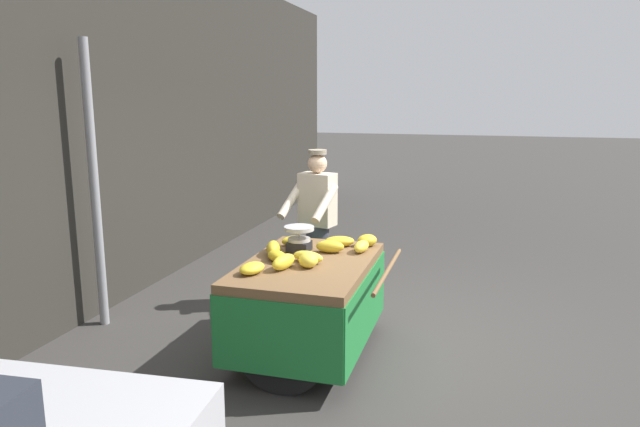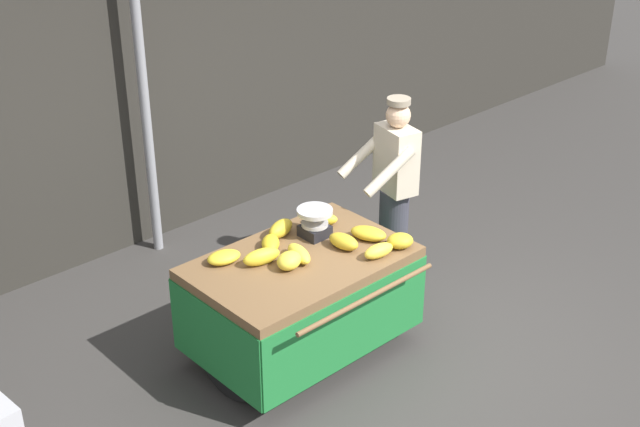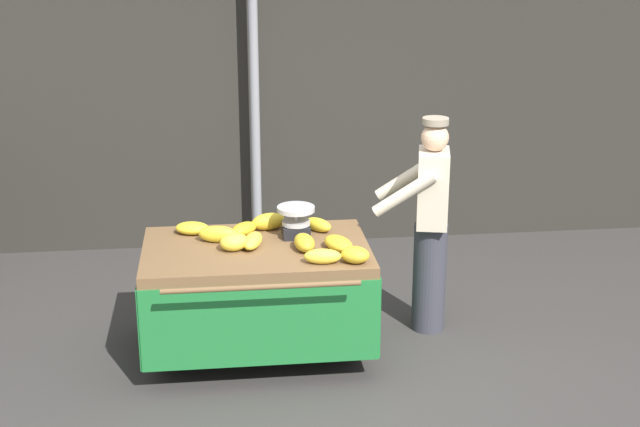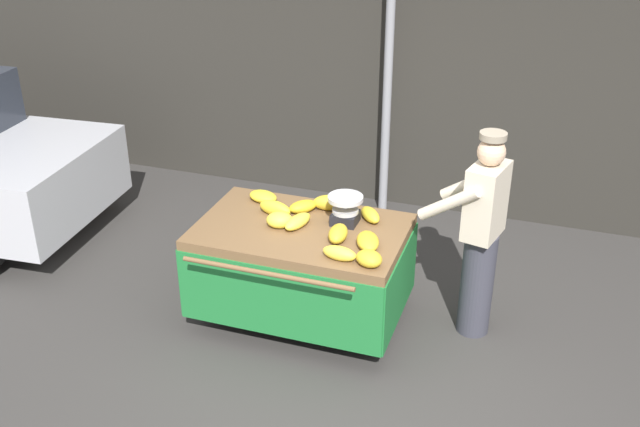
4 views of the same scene
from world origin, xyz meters
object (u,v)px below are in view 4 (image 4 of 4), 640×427
object	(u,v)px
banana_bunch_10	(329,203)
street_pole	(388,83)
banana_bunch_0	(263,196)
weighing_scale	(345,210)
banana_bunch_5	(339,253)
banana_bunch_9	(303,206)
vendor_person	(480,235)
banana_bunch_6	(298,221)
banana_cart	(301,253)
banana_bunch_8	(338,234)
banana_bunch_7	(367,241)
banana_bunch_4	(369,258)
banana_bunch_3	(279,220)
banana_bunch_2	(275,208)
banana_bunch_1	(370,215)

from	to	relation	value
banana_bunch_10	street_pole	bearing A→B (deg)	90.04
banana_bunch_0	banana_bunch_10	world-z (taller)	banana_bunch_10
weighing_scale	banana_bunch_5	distance (m)	0.58
banana_bunch_9	banana_bunch_10	world-z (taller)	banana_bunch_10
vendor_person	banana_bunch_6	bearing A→B (deg)	-166.74
street_pole	banana_bunch_5	bearing A→B (deg)	-82.86
street_pole	banana_cart	size ratio (longest dim) A/B	1.70
street_pole	banana_bunch_0	size ratio (longest dim) A/B	11.04
weighing_scale	banana_bunch_8	xyz separation A→B (m)	(0.03, -0.29, -0.06)
banana_bunch_7	banana_bunch_9	world-z (taller)	same
banana_bunch_9	banana_bunch_10	distance (m)	0.22
banana_bunch_7	banana_bunch_4	bearing A→B (deg)	-71.45
banana_bunch_0	banana_bunch_5	bearing A→B (deg)	-38.48
banana_bunch_3	banana_bunch_6	size ratio (longest dim) A/B	0.71
banana_bunch_2	banana_bunch_3	distance (m)	0.21
banana_bunch_0	banana_bunch_8	xyz separation A→B (m)	(0.80, -0.44, 0.01)
weighing_scale	banana_bunch_7	world-z (taller)	weighing_scale
street_pole	banana_bunch_4	distance (m)	2.71
banana_bunch_5	vendor_person	world-z (taller)	vendor_person
street_pole	banana_bunch_0	world-z (taller)	street_pole
banana_bunch_2	vendor_person	size ratio (longest dim) A/B	0.17
street_pole	banana_bunch_9	distance (m)	2.03
weighing_scale	banana_bunch_6	xyz separation A→B (m)	(-0.33, -0.19, -0.07)
banana_bunch_2	banana_bunch_7	bearing A→B (deg)	-17.25
banana_bunch_1	banana_bunch_7	size ratio (longest dim) A/B	0.87
banana_bunch_4	weighing_scale	bearing A→B (deg)	121.90
street_pole	banana_bunch_8	distance (m)	2.38
banana_bunch_0	banana_bunch_9	distance (m)	0.39
weighing_scale	banana_bunch_3	size ratio (longest dim) A/B	1.35
banana_cart	banana_bunch_8	xyz separation A→B (m)	(0.34, -0.11, 0.29)
banana_bunch_1	banana_bunch_10	bearing A→B (deg)	168.72
weighing_scale	banana_bunch_2	bearing A→B (deg)	-174.80
banana_cart	banana_bunch_7	xyz separation A→B (m)	(0.58, -0.13, 0.28)
banana_bunch_2	banana_bunch_6	distance (m)	0.28
street_pole	banana_bunch_0	bearing A→B (deg)	-106.95
banana_bunch_2	banana_bunch_4	xyz separation A→B (m)	(0.93, -0.52, -0.01)
banana_bunch_0	banana_bunch_9	xyz separation A→B (m)	(0.38, -0.08, 0.00)
vendor_person	banana_bunch_0	bearing A→B (deg)	179.50
banana_bunch_8	banana_bunch_10	world-z (taller)	banana_bunch_10
banana_bunch_6	vendor_person	xyz separation A→B (m)	(1.38, 0.32, -0.05)
banana_cart	banana_bunch_5	world-z (taller)	banana_bunch_5
weighing_scale	banana_bunch_7	size ratio (longest dim) A/B	0.97
banana_bunch_2	banana_bunch_8	size ratio (longest dim) A/B	1.12
banana_bunch_2	banana_bunch_4	distance (m)	1.07
banana_bunch_10	banana_bunch_3	bearing A→B (deg)	-123.27
banana_bunch_4	banana_bunch_6	xyz separation A→B (m)	(-0.69, 0.38, -0.01)
vendor_person	banana_bunch_5	bearing A→B (deg)	-142.67
weighing_scale	banana_bunch_0	xyz separation A→B (m)	(-0.77, 0.15, -0.07)
banana_bunch_1	banana_bunch_5	size ratio (longest dim) A/B	0.97
banana_cart	banana_bunch_7	size ratio (longest dim) A/B	5.72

